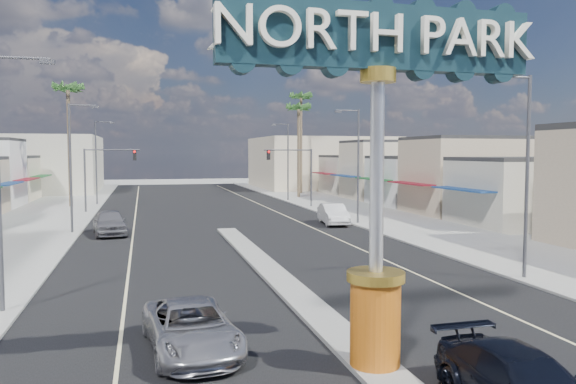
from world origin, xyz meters
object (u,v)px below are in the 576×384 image
traffic_signal_right (294,166)px  streetlight_l_far (98,158)px  streetlight_l_near (3,170)px  traffic_signal_left (105,167)px  palm_right_mid (299,112)px  gateway_sign (378,142)px  streetlight_r_mid (356,160)px  car_parked_left (109,222)px  palm_left_far (68,95)px  car_parked_right (333,214)px  palm_right_far (301,102)px  suv_left (191,327)px  streetlight_r_far (287,158)px  streetlight_r_near (524,166)px  streetlight_l_mid (73,161)px

traffic_signal_right → streetlight_l_far: 21.20m
streetlight_l_near → traffic_signal_left: bearing=87.9°
traffic_signal_right → palm_right_mid: (3.82, 12.01, 6.33)m
gateway_sign → traffic_signal_left: (-9.18, 42.02, -1.65)m
streetlight_r_mid → car_parked_left: bearing=-176.7°
palm_left_far → traffic_signal_right: bearing=-15.1°
palm_right_mid → car_parked_left: size_ratio=2.35×
streetlight_l_near → palm_right_mid: 51.92m
gateway_sign → car_parked_right: gateway_sign is taller
palm_right_far → suv_left: (-19.50, -57.41, -11.69)m
streetlight_l_far → streetlight_r_far: same height
palm_right_mid → car_parked_left: bearing=-127.9°
traffic_signal_right → streetlight_r_far: bearing=81.1°
streetlight_r_far → car_parked_right: (-1.74, -21.61, -4.26)m
streetlight_r_mid → streetlight_r_near: bearing=-90.0°
streetlight_r_mid → palm_right_far: bearing=81.9°
palm_right_mid → car_parked_left: palm_right_mid is taller
traffic_signal_left → palm_right_far: 31.22m
suv_left → car_parked_left: 24.60m
traffic_signal_right → streetlight_r_mid: size_ratio=0.67×
car_parked_left → palm_right_far: bearing=47.5°
streetlight_l_near → palm_right_far: size_ratio=0.64×
gateway_sign → car_parked_left: gateway_sign is taller
streetlight_r_mid → palm_left_far: (-23.43, 20.00, 6.43)m
traffic_signal_left → streetlight_r_far: bearing=22.2°
streetlight_l_far → streetlight_r_mid: 30.32m
car_parked_left → car_parked_right: size_ratio=1.05×
gateway_sign → streetlight_l_near: size_ratio=1.02×
streetlight_l_near → streetlight_l_mid: same height
palm_right_far → streetlight_l_far: bearing=-158.5°
streetlight_r_near → streetlight_r_mid: same height
streetlight_l_far → traffic_signal_left: bearing=-81.1°
streetlight_l_mid → streetlight_r_far: 30.32m
streetlight_l_near → streetlight_r_mid: bearing=43.8°
traffic_signal_left → streetlight_r_mid: streetlight_r_mid is taller
streetlight_l_far → streetlight_r_mid: bearing=-46.5°
streetlight_r_far → suv_left: 49.90m
car_parked_left → traffic_signal_right: bearing=33.6°
gateway_sign → streetlight_r_mid: size_ratio=1.02×
streetlight_r_far → car_parked_right: 22.09m
streetlight_l_near → car_parked_left: bearing=82.8°
palm_right_mid → car_parked_left: (-21.05, -27.07, -9.73)m
palm_right_far → streetlight_l_mid: bearing=-128.5°
palm_left_far → suv_left: size_ratio=2.60×
gateway_sign → traffic_signal_right: bearing=77.7°
streetlight_l_mid → suv_left: streetlight_l_mid is taller
streetlight_r_mid → suv_left: streetlight_r_mid is taller
streetlight_l_mid → palm_right_mid: palm_right_mid is taller
palm_right_far → streetlight_r_far: bearing=-114.5°
streetlight_l_far → streetlight_r_near: (20.87, -42.00, 0.00)m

